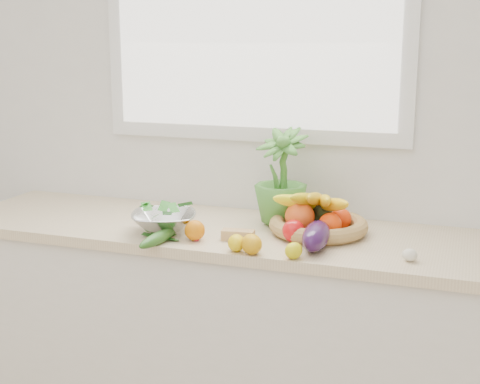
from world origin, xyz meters
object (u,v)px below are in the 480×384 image
(cucumber, at_px, (159,238))
(potted_herb, at_px, (281,176))
(eggplant, at_px, (316,236))
(apple, at_px, (294,231))
(fruit_basket, at_px, (318,220))
(colander_with_spinach, at_px, (164,217))

(cucumber, height_order, potted_herb, potted_herb)
(cucumber, bearing_deg, eggplant, 13.16)
(apple, height_order, cucumber, apple)
(eggplant, relative_size, potted_herb, 0.64)
(fruit_basket, distance_m, colander_with_spinach, 0.58)
(cucumber, xyz_separation_m, potted_herb, (0.34, 0.39, 0.17))
(potted_herb, relative_size, colander_with_spinach, 1.18)
(fruit_basket, height_order, colander_with_spinach, fruit_basket)
(apple, bearing_deg, colander_with_spinach, -174.21)
(apple, height_order, fruit_basket, fruit_basket)
(apple, bearing_deg, eggplant, -29.27)
(apple, bearing_deg, potted_herb, 117.54)
(apple, xyz_separation_m, colander_with_spinach, (-0.49, -0.05, 0.02))
(colander_with_spinach, bearing_deg, apple, 5.79)
(eggplant, xyz_separation_m, colander_with_spinach, (-0.58, 0.00, 0.02))
(cucumber, relative_size, colander_with_spinach, 0.77)
(apple, xyz_separation_m, cucumber, (-0.45, -0.18, -0.02))
(eggplant, height_order, colander_with_spinach, colander_with_spinach)
(potted_herb, bearing_deg, fruit_basket, -23.40)
(potted_herb, height_order, fruit_basket, potted_herb)
(cucumber, bearing_deg, potted_herb, 48.69)
(cucumber, bearing_deg, fruit_basket, 32.01)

